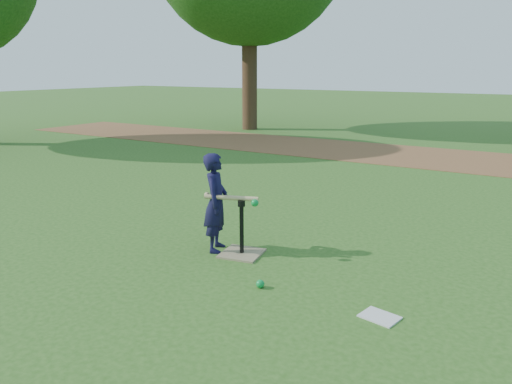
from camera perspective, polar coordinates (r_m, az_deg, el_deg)
The scene contains 7 objects.
ground at distance 5.63m, azimuth -3.62°, elevation -6.95°, with size 80.00×80.00×0.00m, color #285116.
dirt_strip at distance 12.34m, azimuth 16.93°, elevation 4.03°, with size 24.00×3.00×0.01m, color brown.
child at distance 5.56m, azimuth -4.59°, elevation -1.21°, with size 0.41×0.27×1.11m, color black.
wiffle_ball_ground at distance 4.76m, azimuth 0.49°, elevation -10.45°, with size 0.08×0.08×0.08m, color #0C8D38.
clipboard at distance 4.38m, azimuth 13.95°, elevation -13.68°, with size 0.30×0.23×0.01m, color silver.
batting_tee at distance 5.54m, azimuth -1.64°, elevation -6.07°, with size 0.50×0.50×0.61m.
swing_action at distance 5.41m, azimuth -2.60°, elevation -0.75°, with size 0.67×0.25×0.09m.
Camera 1 is at (3.05, -4.28, 2.01)m, focal length 35.00 mm.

